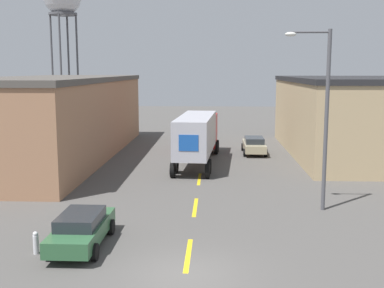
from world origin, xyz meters
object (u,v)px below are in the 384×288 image
object	(u,v)px
semi_truck	(198,134)
fire_hydrant	(36,243)
parked_car_right_far	(254,145)
parked_car_left_near	(82,228)
street_lamp	(322,109)

from	to	relation	value
semi_truck	fire_hydrant	distance (m)	20.08
parked_car_right_far	fire_hydrant	xyz separation A→B (m)	(-10.38, -23.49, -0.32)
parked_car_left_near	fire_hydrant	bearing A→B (deg)	-150.62
parked_car_left_near	fire_hydrant	size ratio (longest dim) A/B	5.23
parked_car_right_far	parked_car_left_near	size ratio (longest dim) A/B	1.00
parked_car_right_far	semi_truck	bearing A→B (deg)	-137.29
parked_car_right_far	fire_hydrant	distance (m)	25.68
semi_truck	street_lamp	size ratio (longest dim) A/B	1.39
parked_car_right_far	street_lamp	xyz separation A→B (m)	(1.99, -16.84, 4.44)
semi_truck	parked_car_right_far	size ratio (longest dim) A/B	2.66
parked_car_right_far	street_lamp	distance (m)	17.52
parked_car_right_far	parked_car_left_near	world-z (taller)	same
parked_car_right_far	fire_hydrant	bearing A→B (deg)	-113.85
street_lamp	parked_car_right_far	bearing A→B (deg)	96.73
semi_truck	parked_car_left_near	bearing A→B (deg)	-98.97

